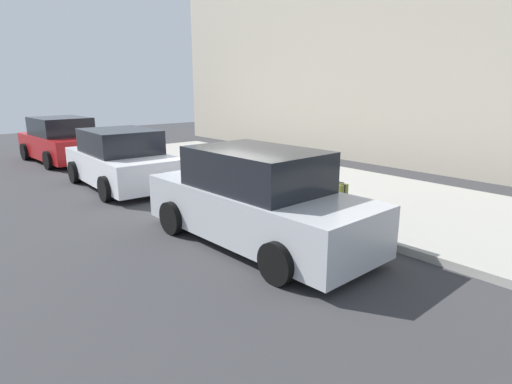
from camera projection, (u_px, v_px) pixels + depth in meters
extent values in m
plane|color=#333335|center=(223.00, 196.00, 10.92)|extent=(40.00, 40.00, 0.00)
cube|color=#9E9B93|center=(291.00, 180.00, 12.48)|extent=(18.00, 5.00, 0.14)
cube|color=#B2A893|center=(412.00, 0.00, 14.75)|extent=(24.00, 3.00, 11.40)
cube|color=#59601E|center=(338.00, 197.00, 9.09)|extent=(0.36, 0.25, 0.60)
cube|color=black|center=(338.00, 197.00, 9.09)|extent=(0.37, 0.05, 0.61)
cylinder|color=gray|center=(344.00, 184.00, 8.90)|extent=(0.02, 0.02, 0.04)
cylinder|color=gray|center=(333.00, 181.00, 9.12)|extent=(0.02, 0.02, 0.04)
cylinder|color=black|center=(338.00, 182.00, 9.01)|extent=(0.30, 0.03, 0.02)
cylinder|color=black|center=(343.00, 211.00, 9.05)|extent=(0.04, 0.02, 0.04)
cylinder|color=black|center=(332.00, 208.00, 9.28)|extent=(0.04, 0.02, 0.04)
cube|color=navy|center=(319.00, 190.00, 9.36)|extent=(0.41, 0.23, 0.76)
cube|color=black|center=(319.00, 190.00, 9.36)|extent=(0.41, 0.06, 0.77)
cylinder|color=gray|center=(326.00, 169.00, 9.12)|extent=(0.02, 0.02, 0.24)
cylinder|color=gray|center=(313.00, 167.00, 9.36)|extent=(0.02, 0.02, 0.24)
cylinder|color=black|center=(320.00, 163.00, 9.21)|extent=(0.34, 0.04, 0.02)
cylinder|color=black|center=(324.00, 207.00, 9.33)|extent=(0.05, 0.02, 0.04)
cylinder|color=black|center=(312.00, 204.00, 9.58)|extent=(0.05, 0.02, 0.04)
cube|color=black|center=(305.00, 188.00, 9.82)|extent=(0.45, 0.23, 0.65)
cube|color=black|center=(305.00, 188.00, 9.82)|extent=(0.45, 0.07, 0.66)
cylinder|color=gray|center=(312.00, 171.00, 9.59)|extent=(0.02, 0.02, 0.21)
cylinder|color=gray|center=(299.00, 169.00, 9.85)|extent=(0.02, 0.02, 0.21)
cylinder|color=black|center=(306.00, 165.00, 9.69)|extent=(0.38, 0.05, 0.02)
cylinder|color=black|center=(311.00, 202.00, 9.76)|extent=(0.05, 0.02, 0.04)
cylinder|color=black|center=(298.00, 199.00, 10.03)|extent=(0.05, 0.02, 0.04)
cube|color=red|center=(287.00, 182.00, 10.15)|extent=(0.44, 0.22, 0.75)
cube|color=black|center=(287.00, 182.00, 10.15)|extent=(0.44, 0.05, 0.77)
cylinder|color=gray|center=(293.00, 162.00, 9.89)|extent=(0.02, 0.02, 0.27)
cylinder|color=gray|center=(282.00, 160.00, 10.16)|extent=(0.02, 0.02, 0.27)
cylinder|color=black|center=(287.00, 156.00, 9.99)|extent=(0.38, 0.04, 0.02)
cylinder|color=black|center=(293.00, 198.00, 10.10)|extent=(0.04, 0.02, 0.04)
cylinder|color=black|center=(281.00, 195.00, 10.37)|extent=(0.04, 0.02, 0.04)
cube|color=#0F606B|center=(272.00, 178.00, 10.55)|extent=(0.48, 0.20, 0.77)
cube|color=black|center=(272.00, 178.00, 10.55)|extent=(0.49, 0.04, 0.78)
cylinder|color=gray|center=(278.00, 164.00, 10.30)|extent=(0.02, 0.02, 0.04)
cylinder|color=gray|center=(266.00, 161.00, 10.61)|extent=(0.02, 0.02, 0.04)
cylinder|color=black|center=(272.00, 162.00, 10.45)|extent=(0.42, 0.03, 0.02)
cylinder|color=black|center=(277.00, 194.00, 10.48)|extent=(0.04, 0.02, 0.04)
cylinder|color=black|center=(266.00, 191.00, 10.80)|extent=(0.04, 0.02, 0.04)
cube|color=maroon|center=(259.00, 177.00, 11.05)|extent=(0.50, 0.20, 0.62)
cube|color=black|center=(259.00, 177.00, 11.05)|extent=(0.51, 0.05, 0.63)
cylinder|color=gray|center=(265.00, 161.00, 10.78)|extent=(0.02, 0.02, 0.28)
cylinder|color=gray|center=(253.00, 159.00, 11.09)|extent=(0.02, 0.02, 0.28)
cylinder|color=black|center=(259.00, 155.00, 10.90)|extent=(0.44, 0.04, 0.02)
cylinder|color=black|center=(265.00, 189.00, 10.96)|extent=(0.04, 0.02, 0.04)
cylinder|color=black|center=(253.00, 186.00, 11.28)|extent=(0.04, 0.02, 0.04)
cube|color=#9EA0A8|center=(242.00, 175.00, 11.40)|extent=(0.49, 0.29, 0.57)
cube|color=black|center=(242.00, 175.00, 11.40)|extent=(0.48, 0.09, 0.58)
cylinder|color=gray|center=(246.00, 162.00, 11.14)|extent=(0.02, 0.02, 0.20)
cylinder|color=gray|center=(237.00, 160.00, 11.47)|extent=(0.02, 0.02, 0.20)
cylinder|color=black|center=(242.00, 157.00, 11.28)|extent=(0.41, 0.06, 0.02)
cylinder|color=black|center=(246.00, 186.00, 11.30)|extent=(0.05, 0.02, 0.04)
cylinder|color=black|center=(238.00, 183.00, 11.63)|extent=(0.05, 0.02, 0.04)
cylinder|color=red|center=(228.00, 170.00, 11.97)|extent=(0.20, 0.20, 0.59)
sphere|color=red|center=(228.00, 158.00, 11.89)|extent=(0.21, 0.21, 0.21)
cylinder|color=red|center=(225.00, 169.00, 12.07)|extent=(0.09, 0.10, 0.09)
cylinder|color=red|center=(231.00, 170.00, 11.85)|extent=(0.09, 0.10, 0.09)
cylinder|color=#333338|center=(214.00, 165.00, 12.19)|extent=(0.16, 0.16, 0.83)
cube|color=#B2B5BA|center=(256.00, 211.00, 7.54)|extent=(4.63, 1.85, 0.85)
cube|color=black|center=(256.00, 169.00, 7.35)|extent=(2.43, 1.65, 0.69)
cylinder|color=black|center=(173.00, 218.00, 8.07)|extent=(0.65, 0.24, 0.64)
cylinder|color=black|center=(242.00, 201.00, 9.20)|extent=(0.65, 0.24, 0.64)
cylinder|color=black|center=(278.00, 263.00, 6.02)|extent=(0.65, 0.24, 0.64)
cylinder|color=black|center=(350.00, 235.00, 7.15)|extent=(0.65, 0.24, 0.64)
cube|color=silver|center=(122.00, 167.00, 11.82)|extent=(4.27, 1.99, 0.79)
cube|color=black|center=(120.00, 141.00, 11.65)|extent=(2.25, 1.77, 0.64)
cylinder|color=black|center=(75.00, 172.00, 12.31)|extent=(0.65, 0.24, 0.64)
cylinder|color=black|center=(135.00, 165.00, 13.43)|extent=(0.65, 0.24, 0.64)
cylinder|color=black|center=(106.00, 189.00, 10.33)|extent=(0.65, 0.24, 0.64)
cylinder|color=black|center=(174.00, 179.00, 11.45)|extent=(0.65, 0.24, 0.64)
cube|color=#AD1619|center=(62.00, 146.00, 15.76)|extent=(4.31, 2.07, 0.81)
cube|color=black|center=(60.00, 126.00, 15.58)|extent=(2.28, 1.82, 0.66)
cylinder|color=black|center=(25.00, 152.00, 16.11)|extent=(0.65, 0.25, 0.64)
cylinder|color=black|center=(75.00, 147.00, 17.37)|extent=(0.65, 0.25, 0.64)
cylinder|color=black|center=(49.00, 160.00, 14.27)|extent=(0.65, 0.25, 0.64)
cylinder|color=black|center=(103.00, 154.00, 15.53)|extent=(0.65, 0.25, 0.64)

